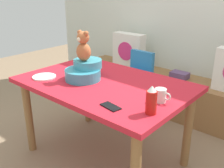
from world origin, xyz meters
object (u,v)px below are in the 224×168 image
pillow_floral_left (129,50)px  book_stack (180,75)px  coffee_mug (161,95)px  highchair (135,76)px  infant_seat_teal (84,71)px  dinner_plate_far (44,77)px  cell_phone (111,106)px  dining_table (104,93)px  ketchup_bottle (151,101)px  dinner_plate_near (82,68)px  teddy_bear (83,47)px

pillow_floral_left → book_stack: 0.76m
book_stack → coffee_mug: size_ratio=1.67×
highchair → infant_seat_teal: infant_seat_teal is taller
highchair → coffee_mug: 1.17m
infant_seat_teal → coffee_mug: (0.72, 0.02, -0.02)m
book_stack → coffee_mug: coffee_mug is taller
dinner_plate_far → cell_phone: size_ratio=1.39×
dining_table → coffee_mug: size_ratio=11.60×
ketchup_bottle → dinner_plate_far: ketchup_bottle is taller
book_stack → dinner_plate_near: size_ratio=1.00×
pillow_floral_left → infant_seat_teal: bearing=-68.7°
infant_seat_teal → teddy_bear: bearing=-90.0°
pillow_floral_left → dinner_plate_near: size_ratio=2.20×
infant_seat_teal → dinner_plate_far: bearing=-145.0°
dining_table → coffee_mug: (0.55, -0.04, 0.15)m
dinner_plate_near → dinner_plate_far: size_ratio=1.00×
pillow_floral_left → coffee_mug: pillow_floral_left is taller
pillow_floral_left → dining_table: size_ratio=0.32×
dinner_plate_far → cell_phone: bearing=-4.1°
pillow_floral_left → dinner_plate_near: 1.10m
ketchup_bottle → dinner_plate_near: size_ratio=0.92×
coffee_mug → cell_phone: size_ratio=0.83×
dining_table → dinner_plate_far: 0.54m
coffee_mug → dinner_plate_far: 1.04m
ketchup_bottle → dinner_plate_near: 1.06m
infant_seat_teal → book_stack: bearing=78.8°
ketchup_bottle → coffee_mug: (-0.04, 0.19, -0.04)m
pillow_floral_left → ketchup_bottle: (1.25, -1.42, 0.15)m
infant_seat_teal → dinner_plate_near: 0.30m
coffee_mug → dinner_plate_near: (-0.95, 0.16, -0.04)m
dining_table → highchair: size_ratio=1.76×
teddy_bear → highchair: bearing=95.3°
ketchup_bottle → cell_phone: bearing=-158.8°
cell_phone → infant_seat_teal: bearing=72.4°
dinner_plate_near → cell_phone: (0.75, -0.45, -0.00)m
highchair → dinner_plate_near: bearing=-103.2°
book_stack → teddy_bear: size_ratio=0.80×
highchair → cell_phone: (0.60, -1.10, 0.22)m
dining_table → infant_seat_teal: (-0.17, -0.06, 0.17)m
book_stack → dinner_plate_near: dinner_plate_near is taller
book_stack → pillow_floral_left: bearing=-178.4°
teddy_bear → ketchup_bottle: size_ratio=1.35×
ketchup_bottle → dinner_plate_near: bearing=160.6°
book_stack → dinner_plate_far: 1.59m
pillow_floral_left → book_stack: bearing=1.6°
dinner_plate_near → dinner_plate_far: (-0.06, -0.39, 0.00)m
coffee_mug → cell_phone: bearing=-125.8°
teddy_bear → infant_seat_teal: bearing=90.0°
teddy_bear → dinner_plate_near: 0.40m
dining_table → dinner_plate_near: bearing=162.3°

